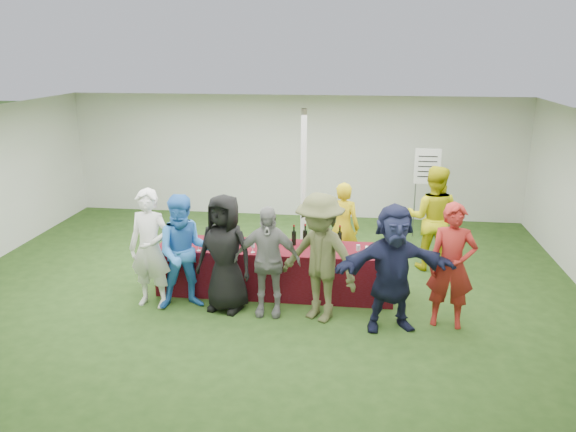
# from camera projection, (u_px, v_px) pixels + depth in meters

# --- Properties ---
(ground) EXTENTS (60.00, 60.00, 0.00)m
(ground) POSITION_uv_depth(u_px,v_px,m) (264.00, 285.00, 9.04)
(ground) COLOR #284719
(ground) RESTS_ON ground
(tent) EXTENTS (10.00, 10.00, 10.00)m
(tent) POSITION_uv_depth(u_px,v_px,m) (303.00, 187.00, 9.73)
(tent) COLOR white
(tent) RESTS_ON ground
(serving_table) EXTENTS (3.60, 0.80, 0.75)m
(serving_table) POSITION_uv_depth(u_px,v_px,m) (275.00, 270.00, 8.68)
(serving_table) COLOR #531120
(serving_table) RESTS_ON ground
(wine_bottles) EXTENTS (0.77, 0.13, 0.32)m
(wine_bottles) POSITION_uv_depth(u_px,v_px,m) (317.00, 238.00, 8.62)
(wine_bottles) COLOR black
(wine_bottles) RESTS_ON serving_table
(wine_glasses) EXTENTS (2.73, 0.15, 0.16)m
(wine_glasses) POSITION_uv_depth(u_px,v_px,m) (242.00, 244.00, 8.35)
(wine_glasses) COLOR silver
(wine_glasses) RESTS_ON serving_table
(water_bottle) EXTENTS (0.07, 0.07, 0.23)m
(water_bottle) POSITION_uv_depth(u_px,v_px,m) (277.00, 239.00, 8.62)
(water_bottle) COLOR silver
(water_bottle) RESTS_ON serving_table
(bar_towel) EXTENTS (0.25, 0.18, 0.03)m
(bar_towel) POSITION_uv_depth(u_px,v_px,m) (374.00, 249.00, 8.44)
(bar_towel) COLOR white
(bar_towel) RESTS_ON serving_table
(dump_bucket) EXTENTS (0.23, 0.23, 0.18)m
(dump_bucket) POSITION_uv_depth(u_px,v_px,m) (387.00, 251.00, 8.14)
(dump_bucket) COLOR slate
(dump_bucket) RESTS_ON serving_table
(wine_list_sign) EXTENTS (0.50, 0.03, 1.80)m
(wine_list_sign) POSITION_uv_depth(u_px,v_px,m) (427.00, 173.00, 10.97)
(wine_list_sign) COLOR slate
(wine_list_sign) RESTS_ON ground
(staff_pourer) EXTENTS (0.63, 0.48, 1.55)m
(staff_pourer) POSITION_uv_depth(u_px,v_px,m) (343.00, 227.00, 9.42)
(staff_pourer) COLOR gold
(staff_pourer) RESTS_ON ground
(staff_back) EXTENTS (1.00, 0.85, 1.80)m
(staff_back) POSITION_uv_depth(u_px,v_px,m) (433.00, 218.00, 9.49)
(staff_back) COLOR #C3C00F
(staff_back) RESTS_ON ground
(customer_0) EXTENTS (0.70, 0.51, 1.77)m
(customer_0) POSITION_uv_depth(u_px,v_px,m) (150.00, 249.00, 8.10)
(customer_0) COLOR white
(customer_0) RESTS_ON ground
(customer_1) EXTENTS (0.99, 0.88, 1.70)m
(customer_1) POSITION_uv_depth(u_px,v_px,m) (185.00, 252.00, 8.05)
(customer_1) COLOR #2F7ADA
(customer_1) RESTS_ON ground
(customer_2) EXTENTS (0.95, 0.73, 1.72)m
(customer_2) POSITION_uv_depth(u_px,v_px,m) (225.00, 253.00, 7.99)
(customer_2) COLOR black
(customer_2) RESTS_ON ground
(customer_3) EXTENTS (0.95, 0.41, 1.60)m
(customer_3) POSITION_uv_depth(u_px,v_px,m) (267.00, 261.00, 7.86)
(customer_3) COLOR gray
(customer_3) RESTS_ON ground
(customer_4) EXTENTS (1.36, 1.17, 1.82)m
(customer_4) POSITION_uv_depth(u_px,v_px,m) (320.00, 258.00, 7.67)
(customer_4) COLOR brown
(customer_4) RESTS_ON ground
(customer_5) EXTENTS (1.70, 0.88, 1.75)m
(customer_5) POSITION_uv_depth(u_px,v_px,m) (393.00, 268.00, 7.42)
(customer_5) COLOR #191D3B
(customer_5) RESTS_ON ground
(customer_6) EXTENTS (0.68, 0.49, 1.73)m
(customer_6) POSITION_uv_depth(u_px,v_px,m) (452.00, 266.00, 7.51)
(customer_6) COLOR maroon
(customer_6) RESTS_ON ground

